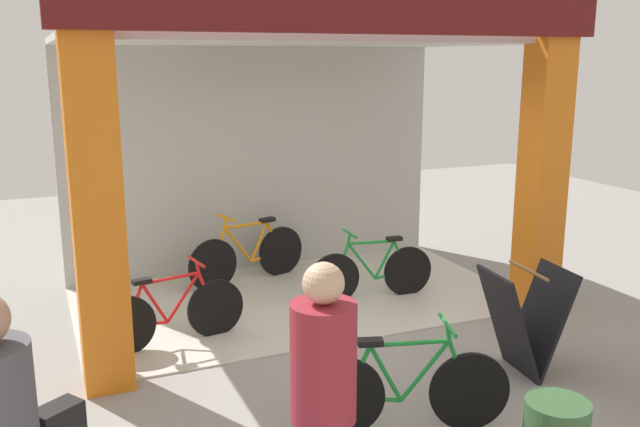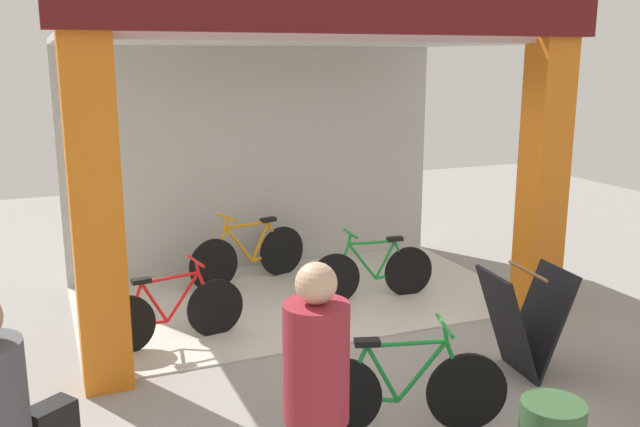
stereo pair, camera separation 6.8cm
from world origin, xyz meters
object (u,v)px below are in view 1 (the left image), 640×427
Objects in this scene: bicycle_inside_0 at (372,272)px; pedestrian_0 at (323,418)px; sandwich_board_sign at (525,321)px; bicycle_parked_0 at (407,390)px; bicycle_inside_2 at (171,314)px; bicycle_inside_1 at (248,255)px.

bicycle_inside_0 is 0.86× the size of pedestrian_0.
pedestrian_0 is at bearing -149.30° from sandwich_board_sign.
bicycle_parked_0 is 0.85× the size of pedestrian_0.
sandwich_board_sign is 3.01m from pedestrian_0.
bicycle_inside_2 is at bearing 147.00° from sandwich_board_sign.
bicycle_inside_0 is at bearing 99.51° from sandwich_board_sign.
bicycle_parked_0 reaches higher than bicycle_inside_0.
bicycle_inside_2 is at bearing -129.03° from bicycle_inside_1.
sandwich_board_sign reaches higher than bicycle_inside_0.
bicycle_parked_0 is 1.53m from sandwich_board_sign.
sandwich_board_sign reaches higher than bicycle_inside_1.
bicycle_parked_0 is 1.63m from pedestrian_0.
pedestrian_0 reaches higher than bicycle_inside_0.
pedestrian_0 is at bearing -136.81° from bicycle_parked_0.
bicycle_inside_1 is at bearing 134.91° from bicycle_inside_0.
bicycle_inside_0 is at bearing -45.09° from bicycle_inside_1.
bicycle_inside_0 is at bearing 67.78° from bicycle_parked_0.
pedestrian_0 is at bearing -87.16° from bicycle_inside_2.
bicycle_inside_1 reaches higher than bicycle_inside_2.
bicycle_inside_1 is at bearing 90.56° from bicycle_parked_0.
sandwich_board_sign is (1.45, 0.48, 0.14)m from bicycle_parked_0.
bicycle_inside_1 is 1.06× the size of bicycle_parked_0.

